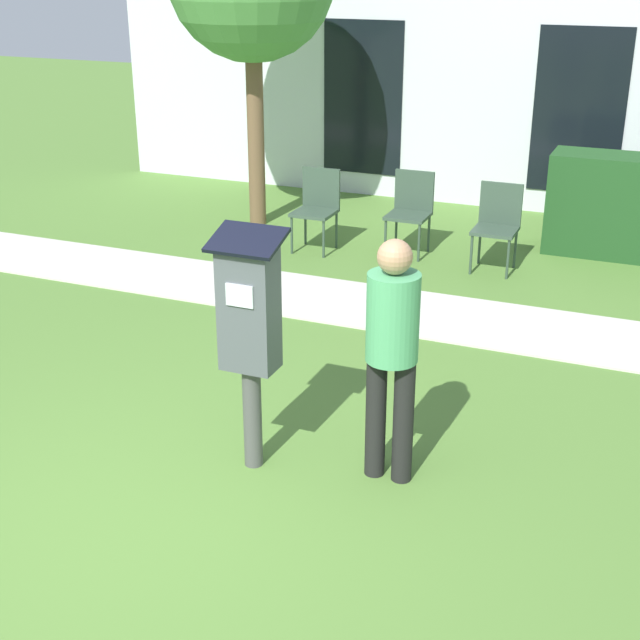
# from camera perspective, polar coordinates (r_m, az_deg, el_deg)

# --- Properties ---
(ground_plane) EXTENTS (40.00, 40.00, 0.00)m
(ground_plane) POSITION_cam_1_polar(r_m,az_deg,el_deg) (5.42, -12.43, -13.05)
(ground_plane) COLOR #517A33
(sidewalk) EXTENTS (12.00, 1.10, 0.02)m
(sidewalk) POSITION_cam_1_polar(r_m,az_deg,el_deg) (8.46, 2.35, 1.04)
(sidewalk) COLOR beige
(sidewalk) RESTS_ON ground
(building_facade) EXTENTS (10.00, 0.26, 3.20)m
(building_facade) POSITION_cam_1_polar(r_m,az_deg,el_deg) (11.89, 9.57, 14.92)
(building_facade) COLOR silver
(building_facade) RESTS_ON ground
(parking_meter) EXTENTS (0.44, 0.31, 1.59)m
(parking_meter) POSITION_cam_1_polar(r_m,az_deg,el_deg) (5.46, -4.55, -0.03)
(parking_meter) COLOR #4C4C4C
(parking_meter) RESTS_ON ground
(person_standing) EXTENTS (0.32, 0.32, 1.58)m
(person_standing) POSITION_cam_1_polar(r_m,az_deg,el_deg) (5.36, 4.63, -1.49)
(person_standing) COLOR black
(person_standing) RESTS_ON ground
(outdoor_chair_left) EXTENTS (0.44, 0.44, 0.90)m
(outdoor_chair_left) POSITION_cam_1_polar(r_m,az_deg,el_deg) (9.95, -0.16, 7.51)
(outdoor_chair_left) COLOR #334738
(outdoor_chair_left) RESTS_ON ground
(outdoor_chair_middle) EXTENTS (0.44, 0.44, 0.90)m
(outdoor_chair_middle) POSITION_cam_1_polar(r_m,az_deg,el_deg) (9.88, 5.84, 7.28)
(outdoor_chair_middle) COLOR #334738
(outdoor_chair_middle) RESTS_ON ground
(outdoor_chair_right) EXTENTS (0.44, 0.44, 0.90)m
(outdoor_chair_right) POSITION_cam_1_polar(r_m,az_deg,el_deg) (9.47, 11.30, 6.30)
(outdoor_chair_right) COLOR #334738
(outdoor_chair_right) RESTS_ON ground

